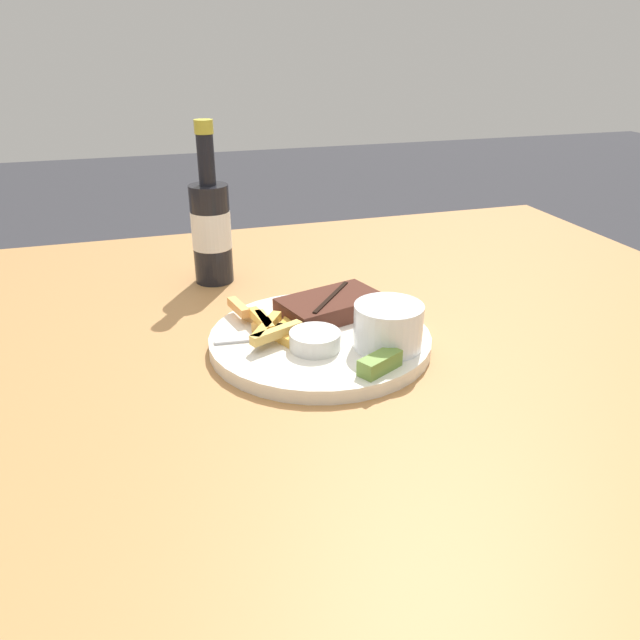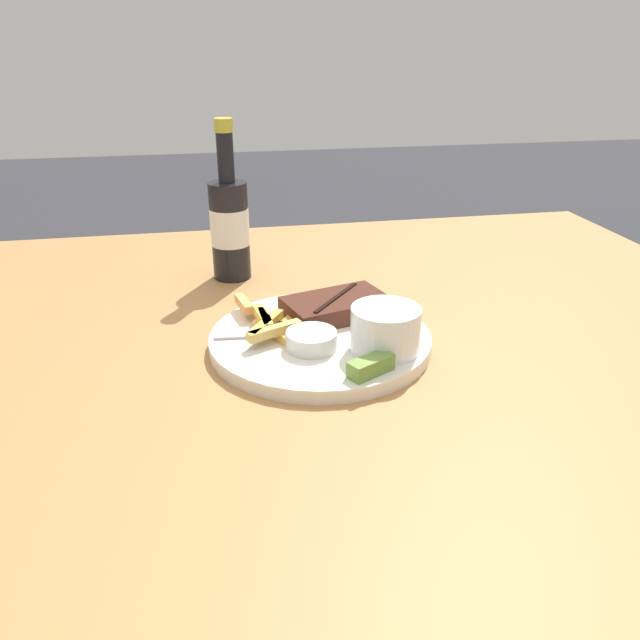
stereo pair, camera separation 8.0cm
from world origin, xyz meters
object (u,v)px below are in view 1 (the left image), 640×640
object	(u,v)px
knife_utensil	(311,321)
beer_bottle	(211,227)
dipping_sauce_cup	(315,339)
pickle_spear	(380,363)
fork_utensil	(262,338)
coleslaw_cup	(388,324)
steak_portion	(331,306)
dinner_plate	(320,340)

from	to	relation	value
knife_utensil	beer_bottle	size ratio (longest dim) A/B	0.64
dipping_sauce_cup	pickle_spear	bearing A→B (deg)	-53.89
dipping_sauce_cup	fork_utensil	distance (m)	0.07
knife_utensil	beer_bottle	world-z (taller)	beer_bottle
dipping_sauce_cup	knife_utensil	xyz separation A→B (m)	(0.02, 0.07, -0.01)
coleslaw_cup	dipping_sauce_cup	world-z (taller)	coleslaw_cup
pickle_spear	fork_utensil	xyz separation A→B (m)	(-0.11, 0.12, -0.01)
steak_portion	fork_utensil	world-z (taller)	steak_portion
pickle_spear	beer_bottle	size ratio (longest dim) A/B	0.24
dinner_plate	knife_utensil	xyz separation A→B (m)	(-0.00, 0.04, 0.01)
steak_portion	coleslaw_cup	bearing A→B (deg)	-71.99
coleslaw_cup	beer_bottle	world-z (taller)	beer_bottle
coleslaw_cup	fork_utensil	xyz separation A→B (m)	(-0.15, 0.07, -0.03)
steak_portion	knife_utensil	distance (m)	0.04
dinner_plate	dipping_sauce_cup	bearing A→B (deg)	-115.74
dinner_plate	pickle_spear	bearing A→B (deg)	-71.65
dipping_sauce_cup	knife_utensil	distance (m)	0.07
dipping_sauce_cup	knife_utensil	bearing A→B (deg)	77.10
fork_utensil	knife_utensil	world-z (taller)	knife_utensil
coleslaw_cup	steak_portion	bearing A→B (deg)	108.01
steak_portion	pickle_spear	distance (m)	0.17
knife_utensil	dinner_plate	bearing A→B (deg)	-166.50
knife_utensil	dipping_sauce_cup	bearing A→B (deg)	178.40
dipping_sauce_cup	fork_utensil	bearing A→B (deg)	142.37
dipping_sauce_cup	beer_bottle	distance (m)	0.33
knife_utensil	coleslaw_cup	bearing A→B (deg)	-131.57
pickle_spear	knife_utensil	xyz separation A→B (m)	(-0.04, 0.15, -0.01)
dinner_plate	steak_portion	bearing A→B (deg)	58.86
pickle_spear	fork_utensil	bearing A→B (deg)	133.17
coleslaw_cup	knife_utensil	distance (m)	0.12
steak_portion	fork_utensil	size ratio (longest dim) A/B	1.17
steak_portion	coleslaw_cup	distance (m)	0.12
steak_portion	beer_bottle	size ratio (longest dim) A/B	0.61
fork_utensil	dipping_sauce_cup	bearing A→B (deg)	-32.27
coleslaw_cup	knife_utensil	xyz separation A→B (m)	(-0.07, 0.09, -0.03)
dinner_plate	dipping_sauce_cup	xyz separation A→B (m)	(-0.02, -0.04, 0.02)
steak_portion	dipping_sauce_cup	bearing A→B (deg)	-119.02
steak_portion	dipping_sauce_cup	xyz separation A→B (m)	(-0.05, -0.09, -0.00)
fork_utensil	beer_bottle	distance (m)	0.28
dinner_plate	coleslaw_cup	distance (m)	0.10
dipping_sauce_cup	beer_bottle	world-z (taller)	beer_bottle
pickle_spear	dipping_sauce_cup	bearing A→B (deg)	126.11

